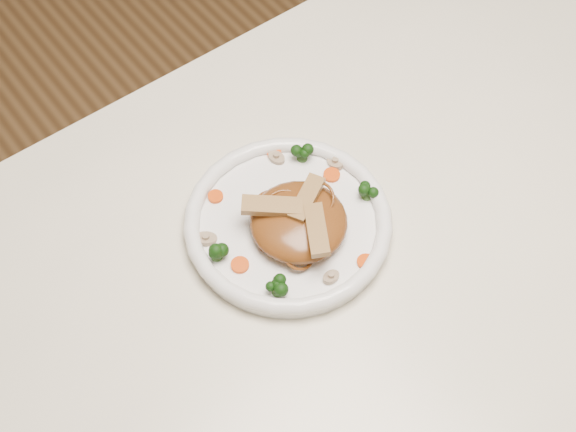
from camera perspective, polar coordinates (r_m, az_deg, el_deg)
table at (r=1.08m, az=6.20°, el=-4.68°), size 1.20×0.80×0.75m
plate at (r=0.99m, az=-0.00°, el=-0.70°), size 0.32×0.32×0.02m
noodle_mound at (r=0.96m, az=0.76°, el=-0.40°), size 0.12×0.12×0.04m
chicken_a at (r=0.95m, az=1.34°, el=1.28°), size 0.07×0.05×0.01m
chicken_b at (r=0.95m, az=-1.17°, el=0.71°), size 0.07×0.06×0.01m
chicken_c at (r=0.93m, az=2.07°, el=-1.00°), size 0.05×0.07×0.01m
broccoli_0 at (r=1.03m, az=1.03°, el=4.63°), size 0.03×0.03×0.03m
broccoli_1 at (r=0.95m, az=-5.15°, el=-2.53°), size 0.02×0.02×0.03m
broccoli_2 at (r=0.92m, az=-0.75°, el=-5.04°), size 0.03×0.03×0.03m
broccoli_3 at (r=1.00m, az=5.70°, el=1.83°), size 0.03×0.03×0.03m
carrot_0 at (r=1.04m, az=-0.97°, el=4.42°), size 0.02×0.02×0.00m
carrot_1 at (r=0.95m, az=-3.45°, el=-3.50°), size 0.03×0.03×0.00m
carrot_2 at (r=1.02m, az=3.13°, el=2.93°), size 0.02×0.02×0.00m
carrot_3 at (r=1.01m, az=-5.19°, el=1.39°), size 0.02×0.02×0.00m
carrot_4 at (r=0.95m, az=5.56°, el=-3.26°), size 0.03×0.03×0.00m
mushroom_0 at (r=0.94m, az=3.08°, el=-4.37°), size 0.02×0.02×0.01m
mushroom_1 at (r=1.03m, az=3.38°, el=3.83°), size 0.03×0.03×0.01m
mushroom_2 at (r=0.97m, az=-5.86°, el=-1.62°), size 0.04×0.04×0.01m
mushroom_3 at (r=1.04m, az=-0.83°, el=4.18°), size 0.03×0.03×0.01m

